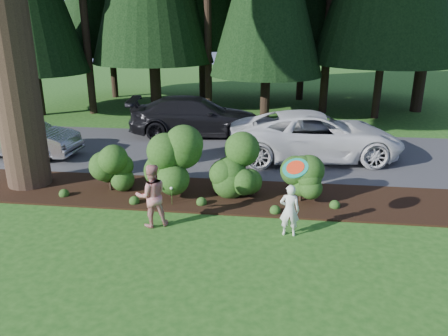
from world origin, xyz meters
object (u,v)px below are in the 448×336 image
object	(u,v)px
car_silver_wagon	(19,137)
child	(290,210)
car_dark_suv	(196,116)
car_white_suv	(315,136)
adult	(152,196)
frisbee	(295,168)

from	to	relation	value
car_silver_wagon	child	world-z (taller)	car_silver_wagon
car_dark_suv	child	world-z (taller)	car_dark_suv
car_white_suv	child	bearing A→B (deg)	163.03
car_silver_wagon	adult	distance (m)	7.88
car_silver_wagon	car_white_suv	bearing A→B (deg)	-83.17
car_silver_wagon	adult	size ratio (longest dim) A/B	2.73
car_dark_suv	frisbee	distance (m)	9.61
car_silver_wagon	adult	world-z (taller)	adult
car_white_suv	frisbee	size ratio (longest dim) A/B	9.55
car_dark_suv	frisbee	xyz separation A→B (m)	(3.89, -8.75, 0.84)
car_dark_suv	adult	distance (m)	8.58
car_white_suv	frisbee	bearing A→B (deg)	163.85
car_white_suv	adult	size ratio (longest dim) A/B	3.85
car_silver_wagon	car_white_suv	size ratio (longest dim) A/B	0.71
adult	frisbee	world-z (taller)	frisbee
car_white_suv	child	distance (m)	6.01
car_dark_suv	car_silver_wagon	bearing A→B (deg)	115.20
frisbee	car_silver_wagon	bearing A→B (deg)	152.61
adult	frisbee	size ratio (longest dim) A/B	2.48
adult	child	bearing A→B (deg)	153.91
child	frisbee	distance (m)	1.07
car_silver_wagon	frisbee	distance (m)	10.84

